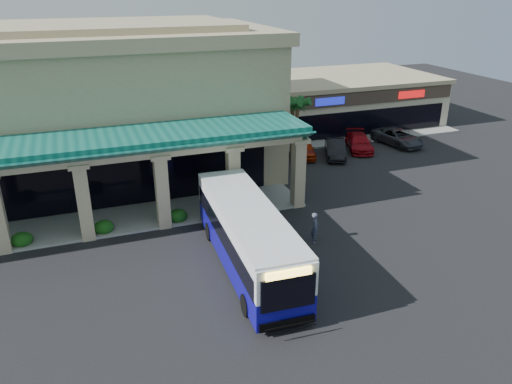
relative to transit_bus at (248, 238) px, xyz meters
name	(u,v)px	position (x,y,z in m)	size (l,w,h in m)	color
ground	(237,258)	(-0.28, 1.00, -1.70)	(110.00, 110.00, 0.00)	black
main_building	(63,105)	(-8.28, 17.00, 3.97)	(30.80, 14.80, 11.35)	tan
arcade	(73,185)	(-8.28, 7.80, 1.15)	(30.00, 6.20, 5.70)	#0E574E
strip_mall	(327,100)	(17.72, 25.00, 0.75)	(22.50, 12.50, 4.90)	beige
palm_0	(297,133)	(8.22, 12.00, 1.60)	(2.40, 2.40, 6.60)	#13471A
palm_1	(292,127)	(9.22, 15.00, 1.20)	(2.40, 2.40, 5.80)	#13471A
broadleaf_tree	(249,120)	(7.22, 20.00, 0.70)	(2.60, 2.60, 4.81)	#144910
transit_bus	(248,238)	(0.00, 0.00, 0.00)	(2.84, 12.20, 3.41)	#0E098E
pedestrian	(315,227)	(4.57, 1.26, -0.79)	(0.67, 0.44, 1.83)	#42485E
car_silver	(304,148)	(10.61, 15.48, -0.98)	(1.71, 4.26, 1.45)	#9C2407
car_white	(335,149)	(13.06, 14.37, -0.97)	(1.56, 4.48, 1.48)	black
car_red	(359,142)	(16.04, 15.43, -0.99)	(1.99, 4.89, 1.42)	maroon
car_gray	(397,137)	(20.18, 15.51, -0.97)	(2.43, 5.27, 1.46)	#343740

